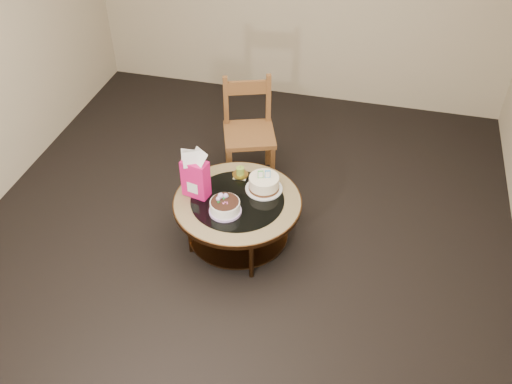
% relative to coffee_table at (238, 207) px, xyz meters
% --- Properties ---
extents(ground, '(5.00, 5.00, 0.00)m').
position_rel_coffee_table_xyz_m(ground, '(-0.00, 0.00, -0.38)').
color(ground, black).
rests_on(ground, ground).
extents(room_walls, '(4.52, 5.02, 2.61)m').
position_rel_coffee_table_xyz_m(room_walls, '(-0.00, 0.00, 1.16)').
color(room_walls, tan).
rests_on(room_walls, ground).
extents(coffee_table, '(1.02, 1.02, 0.46)m').
position_rel_coffee_table_xyz_m(coffee_table, '(0.00, 0.00, 0.00)').
color(coffee_table, '#502F17').
rests_on(coffee_table, ground).
extents(decorated_cake, '(0.25, 0.25, 0.15)m').
position_rel_coffee_table_xyz_m(decorated_cake, '(-0.05, -0.16, 0.13)').
color(decorated_cake, '#BC97D6').
rests_on(decorated_cake, coffee_table).
extents(cream_cake, '(0.30, 0.30, 0.19)m').
position_rel_coffee_table_xyz_m(cream_cake, '(0.17, 0.18, 0.14)').
color(cream_cake, silver).
rests_on(cream_cake, coffee_table).
extents(gift_bag, '(0.23, 0.18, 0.41)m').
position_rel_coffee_table_xyz_m(gift_bag, '(-0.33, -0.01, 0.28)').
color(gift_bag, '#C71264').
rests_on(gift_bag, coffee_table).
extents(pillar_candle, '(0.13, 0.13, 0.10)m').
position_rel_coffee_table_xyz_m(pillar_candle, '(-0.06, 0.30, 0.11)').
color(pillar_candle, '#EBCA60').
rests_on(pillar_candle, coffee_table).
extents(dining_chair, '(0.57, 0.57, 0.97)m').
position_rel_coffee_table_xyz_m(dining_chair, '(-0.14, 0.91, 0.11)').
color(dining_chair, brown).
rests_on(dining_chair, ground).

